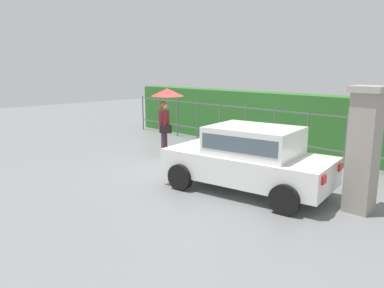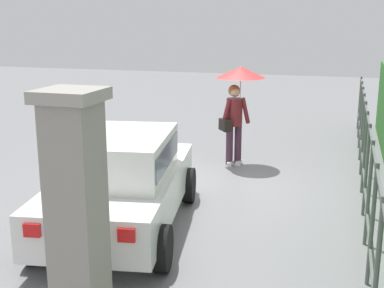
% 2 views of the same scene
% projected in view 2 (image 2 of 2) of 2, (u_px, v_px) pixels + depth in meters
% --- Properties ---
extents(ground_plane, '(40.00, 40.00, 0.00)m').
position_uv_depth(ground_plane, '(213.00, 184.00, 9.74)').
color(ground_plane, slate).
extents(car, '(3.94, 2.36, 1.48)m').
position_uv_depth(car, '(120.00, 178.00, 7.44)').
color(car, white).
rests_on(car, ground).
extents(pedestrian, '(1.02, 1.02, 2.12)m').
position_uv_depth(pedestrian, '(238.00, 91.00, 10.63)').
color(pedestrian, '#47283D').
rests_on(pedestrian, ground).
extents(gate_pillar, '(0.60, 0.60, 2.42)m').
position_uv_depth(gate_pillar, '(77.00, 206.00, 5.10)').
color(gate_pillar, gray).
rests_on(gate_pillar, ground).
extents(fence_section, '(11.55, 0.05, 1.50)m').
position_uv_depth(fence_section, '(365.00, 148.00, 9.06)').
color(fence_section, '#59605B').
rests_on(fence_section, ground).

